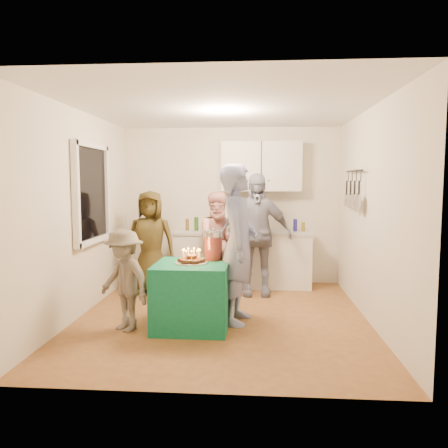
# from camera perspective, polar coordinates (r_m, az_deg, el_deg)

# --- Properties ---
(floor) EXTENTS (4.00, 4.00, 0.00)m
(floor) POSITION_cam_1_polar(r_m,az_deg,el_deg) (5.63, -0.27, -12.08)
(floor) COLOR brown
(floor) RESTS_ON ground
(ceiling) EXTENTS (4.00, 4.00, 0.00)m
(ceiling) POSITION_cam_1_polar(r_m,az_deg,el_deg) (5.44, -0.28, 15.01)
(ceiling) COLOR white
(ceiling) RESTS_ON floor
(back_wall) EXTENTS (3.60, 3.60, 0.00)m
(back_wall) POSITION_cam_1_polar(r_m,az_deg,el_deg) (7.37, 0.94, 2.40)
(back_wall) COLOR silver
(back_wall) RESTS_ON floor
(left_wall) EXTENTS (4.00, 4.00, 0.00)m
(left_wall) POSITION_cam_1_polar(r_m,az_deg,el_deg) (5.81, -18.28, 1.26)
(left_wall) COLOR silver
(left_wall) RESTS_ON floor
(right_wall) EXTENTS (4.00, 4.00, 0.00)m
(right_wall) POSITION_cam_1_polar(r_m,az_deg,el_deg) (5.54, 18.63, 1.06)
(right_wall) COLOR silver
(right_wall) RESTS_ON floor
(window_night) EXTENTS (0.04, 1.00, 1.20)m
(window_night) POSITION_cam_1_polar(r_m,az_deg,el_deg) (6.06, -17.01, 3.84)
(window_night) COLOR black
(window_night) RESTS_ON left_wall
(counter) EXTENTS (2.20, 0.58, 0.86)m
(counter) POSITION_cam_1_polar(r_m,az_deg,el_deg) (7.17, 2.39, -4.70)
(counter) COLOR white
(counter) RESTS_ON floor
(countertop) EXTENTS (2.24, 0.62, 0.05)m
(countertop) POSITION_cam_1_polar(r_m,az_deg,el_deg) (7.10, 2.40, -1.08)
(countertop) COLOR beige
(countertop) RESTS_ON counter
(upper_cabinet) EXTENTS (1.30, 0.30, 0.80)m
(upper_cabinet) POSITION_cam_1_polar(r_m,az_deg,el_deg) (7.21, 4.88, 7.48)
(upper_cabinet) COLOR white
(upper_cabinet) RESTS_ON back_wall
(pot_rack) EXTENTS (0.12, 1.00, 0.60)m
(pot_rack) POSITION_cam_1_polar(r_m,az_deg,el_deg) (6.19, 16.38, 4.35)
(pot_rack) COLOR black
(pot_rack) RESTS_ON right_wall
(microwave) EXTENTS (0.52, 0.37, 0.28)m
(microwave) POSITION_cam_1_polar(r_m,az_deg,el_deg) (7.08, 2.62, 0.25)
(microwave) COLOR white
(microwave) RESTS_ON countertop
(party_table) EXTENTS (0.86, 0.86, 0.76)m
(party_table) POSITION_cam_1_polar(r_m,az_deg,el_deg) (5.19, -4.20, -9.26)
(party_table) COLOR #0E6240
(party_table) RESTS_ON floor
(donut_cake) EXTENTS (0.38, 0.38, 0.18)m
(donut_cake) POSITION_cam_1_polar(r_m,az_deg,el_deg) (5.09, -4.28, -4.14)
(donut_cake) COLOR #381C0C
(donut_cake) RESTS_ON party_table
(punch_jar) EXTENTS (0.22, 0.22, 0.34)m
(punch_jar) POSITION_cam_1_polar(r_m,az_deg,el_deg) (5.29, -1.42, -2.89)
(punch_jar) COLOR #AE170D
(punch_jar) RESTS_ON party_table
(man_birthday) EXTENTS (0.54, 0.75, 1.92)m
(man_birthday) POSITION_cam_1_polar(r_m,az_deg,el_deg) (5.25, 1.88, -2.63)
(man_birthday) COLOR #808ABA
(man_birthday) RESTS_ON floor
(woman_back_left) EXTENTS (0.78, 0.51, 1.57)m
(woman_back_left) POSITION_cam_1_polar(r_m,az_deg,el_deg) (6.76, -9.57, -2.34)
(woman_back_left) COLOR brown
(woman_back_left) RESTS_ON floor
(woman_back_center) EXTENTS (0.92, 0.82, 1.56)m
(woman_back_center) POSITION_cam_1_polar(r_m,az_deg,el_deg) (6.61, -0.53, -2.51)
(woman_back_center) COLOR #D87072
(woman_back_center) RESTS_ON floor
(woman_back_right) EXTENTS (1.08, 0.47, 1.83)m
(woman_back_right) POSITION_cam_1_polar(r_m,az_deg,el_deg) (6.56, 4.14, -1.38)
(woman_back_right) COLOR #0F1233
(woman_back_right) RESTS_ON floor
(child_near_left) EXTENTS (0.87, 0.79, 1.17)m
(child_near_left) POSITION_cam_1_polar(r_m,az_deg,el_deg) (5.14, -12.89, -7.17)
(child_near_left) COLOR #585047
(child_near_left) RESTS_ON floor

